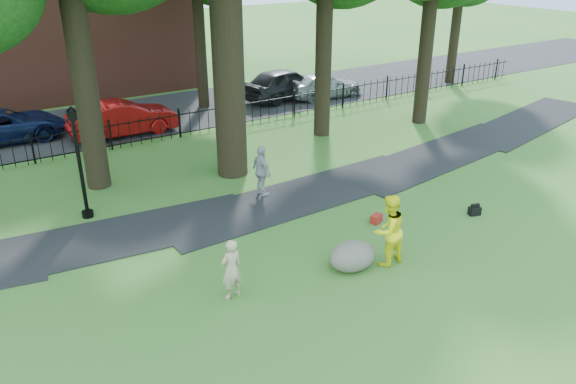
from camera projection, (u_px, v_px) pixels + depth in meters
ground at (350, 254)px, 15.47m from camera, size 120.00×120.00×0.00m
footpath at (302, 196)px, 18.97m from camera, size 36.07×3.85×0.03m
street at (149, 116)px, 27.78m from camera, size 80.00×7.00×0.02m
iron_fence at (179, 124)px, 24.46m from camera, size 44.00×0.04×1.20m
woman at (231, 269)px, 13.29m from camera, size 0.61×0.45×1.55m
man at (388, 230)px, 14.63m from camera, size 1.01×0.81×1.97m
pedestrian at (262, 171)px, 18.67m from camera, size 0.44×1.03×1.75m
boulder at (352, 254)px, 14.69m from camera, size 1.62×1.46×0.77m
lamppost at (80, 165)px, 16.85m from camera, size 0.35×0.35×3.56m
backpack at (475, 211)px, 17.62m from camera, size 0.41×0.31×0.27m
red_bag at (376, 219)px, 17.14m from camera, size 0.44×0.35×0.26m
red_sedan at (123, 118)px, 24.69m from camera, size 4.68×1.66×1.54m
navy_van at (2, 126)px, 23.87m from camera, size 5.11×2.41×1.41m
grey_car at (285, 83)px, 30.40m from camera, size 5.27×2.81×1.71m
silver_car at (324, 86)px, 30.83m from camera, size 4.47×2.06×1.27m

